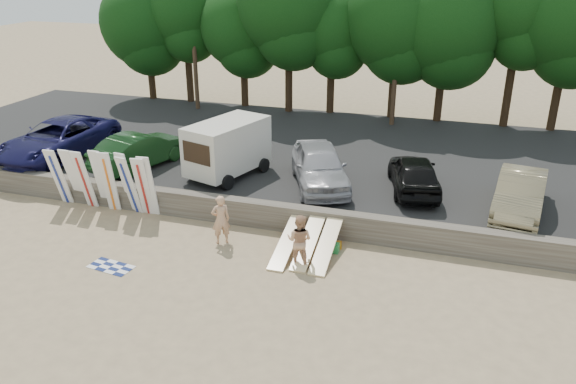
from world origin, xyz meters
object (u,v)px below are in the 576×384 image
(box_trailer, at_px, (227,146))
(beachgoer_b, at_px, (299,240))
(car_0, at_px, (59,139))
(car_1, at_px, (140,150))
(beachgoer_a, at_px, (221,220))
(car_2, at_px, (320,166))
(car_3, at_px, (414,173))
(car_4, at_px, (520,193))
(cooler, at_px, (333,248))

(box_trailer, distance_m, beachgoer_b, 7.11)
(car_0, distance_m, beachgoer_b, 14.22)
(car_1, relative_size, beachgoer_a, 2.58)
(box_trailer, xyz_separation_m, beachgoer_b, (4.71, -5.20, -1.14))
(box_trailer, xyz_separation_m, car_2, (4.01, 0.12, -0.49))
(car_1, height_order, beachgoer_a, car_1)
(car_3, bearing_deg, box_trailer, -8.19)
(car_1, bearing_deg, car_4, -164.25)
(beachgoer_a, relative_size, beachgoer_b, 1.01)
(car_4, relative_size, beachgoer_b, 2.55)
(car_3, bearing_deg, beachgoer_a, 27.18)
(car_3, bearing_deg, car_1, -9.49)
(car_1, bearing_deg, box_trailer, -162.23)
(car_4, bearing_deg, box_trailer, -173.22)
(car_0, bearing_deg, box_trailer, 4.99)
(car_4, distance_m, cooler, 7.26)
(car_0, bearing_deg, car_4, 3.92)
(car_2, height_order, beachgoer_a, car_2)
(box_trailer, height_order, car_0, box_trailer)
(beachgoer_b, bearing_deg, car_0, -16.46)
(car_0, relative_size, car_3, 1.42)
(beachgoer_a, xyz_separation_m, cooler, (3.97, 0.53, -0.75))
(car_2, distance_m, beachgoer_a, 5.27)
(car_1, bearing_deg, car_0, 15.99)
(beachgoer_a, bearing_deg, car_4, 168.00)
(car_1, bearing_deg, beachgoer_b, 166.60)
(beachgoer_a, height_order, cooler, beachgoer_a)
(car_1, bearing_deg, car_3, -159.82)
(car_0, bearing_deg, beachgoer_b, -16.66)
(cooler, bearing_deg, car_2, 110.44)
(beachgoer_b, bearing_deg, cooler, -122.15)
(box_trailer, distance_m, car_2, 4.04)
(car_0, xyz_separation_m, beachgoer_a, (10.17, -4.48, -0.65))
(car_4, relative_size, beachgoer_a, 2.52)
(beachgoer_a, bearing_deg, box_trailer, -105.26)
(beachgoer_a, bearing_deg, car_0, -58.75)
(cooler, bearing_deg, car_3, 64.66)
(box_trailer, distance_m, car_0, 8.55)
(car_3, relative_size, cooler, 11.50)
(car_1, distance_m, beachgoer_a, 7.35)
(car_3, distance_m, car_4, 4.03)
(box_trailer, bearing_deg, car_1, -161.37)
(car_3, xyz_separation_m, beachgoer_a, (-6.14, -5.24, -0.53))
(car_4, bearing_deg, beachgoer_a, -148.86)
(cooler, bearing_deg, car_1, 157.62)
(car_2, xyz_separation_m, car_4, (7.68, -0.40, -0.09))
(box_trailer, xyz_separation_m, car_3, (7.77, 0.69, -0.59))
(car_4, relative_size, cooler, 12.10)
(car_0, relative_size, car_4, 1.35)
(box_trailer, bearing_deg, cooler, -18.43)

